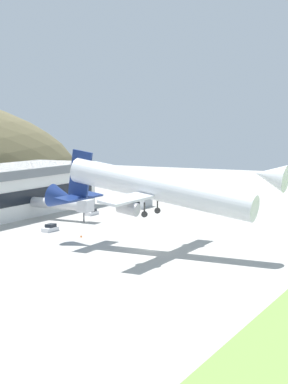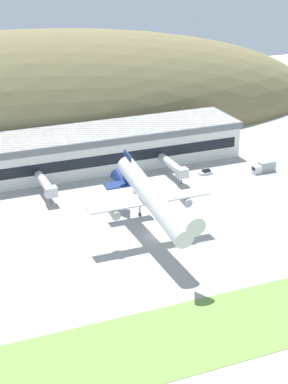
% 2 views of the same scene
% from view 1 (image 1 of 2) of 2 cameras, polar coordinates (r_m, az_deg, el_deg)
% --- Properties ---
extents(ground_plane, '(378.21, 378.21, 0.00)m').
position_cam_1_polar(ground_plane, '(121.58, 0.56, -5.21)').
color(ground_plane, '#ADAAA3').
extents(jetway_1, '(3.38, 17.01, 5.43)m').
position_cam_1_polar(jetway_1, '(157.32, -7.10, -1.09)').
color(jetway_1, silver).
rests_on(jetway_1, ground_plane).
extents(cargo_airplane, '(32.17, 48.26, 12.64)m').
position_cam_1_polar(cargo_airplane, '(117.75, 0.98, 0.28)').
color(cargo_airplane, silver).
extents(service_car_0, '(4.17, 1.95, 1.62)m').
position_cam_1_polar(service_car_0, '(143.21, -8.33, -3.21)').
color(service_car_0, silver).
rests_on(service_car_0, ground_plane).
extents(service_car_1, '(4.56, 1.88, 1.55)m').
position_cam_1_polar(service_car_1, '(166.29, -4.66, -1.81)').
color(service_car_1, silver).
rests_on(service_car_1, ground_plane).
extents(box_truck, '(8.10, 2.57, 3.28)m').
position_cam_1_polar(box_truck, '(179.23, -0.06, -0.90)').
color(box_truck, silver).
rests_on(box_truck, ground_plane).
extents(traffic_cone_0, '(0.52, 0.52, 0.58)m').
position_cam_1_polar(traffic_cone_0, '(135.33, -5.61, -3.91)').
color(traffic_cone_0, orange).
rests_on(traffic_cone_0, ground_plane).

